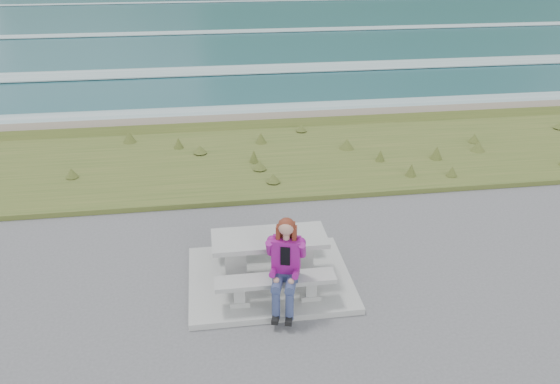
{
  "coord_description": "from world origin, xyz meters",
  "views": [
    {
      "loc": [
        -0.89,
        -7.31,
        5.21
      ],
      "look_at": [
        0.34,
        1.2,
        1.02
      ],
      "focal_mm": 35.0,
      "sensor_mm": 36.0,
      "label": 1
    }
  ],
  "objects_px": {
    "bench_landward": "(275,284)",
    "bench_seaward": "(264,236)",
    "seated_woman": "(285,278)",
    "picnic_table": "(269,245)"
  },
  "relations": [
    {
      "from": "picnic_table",
      "to": "bench_landward",
      "type": "relative_size",
      "value": 1.0
    },
    {
      "from": "bench_landward",
      "to": "bench_seaward",
      "type": "relative_size",
      "value": 1.0
    },
    {
      "from": "bench_landward",
      "to": "bench_seaward",
      "type": "distance_m",
      "value": 1.4
    },
    {
      "from": "bench_landward",
      "to": "seated_woman",
      "type": "bearing_deg",
      "value": -47.17
    },
    {
      "from": "picnic_table",
      "to": "bench_landward",
      "type": "distance_m",
      "value": 0.74
    },
    {
      "from": "bench_landward",
      "to": "seated_woman",
      "type": "height_order",
      "value": "seated_woman"
    },
    {
      "from": "bench_landward",
      "to": "picnic_table",
      "type": "bearing_deg",
      "value": 90.0
    },
    {
      "from": "bench_landward",
      "to": "bench_seaward",
      "type": "bearing_deg",
      "value": 90.0
    },
    {
      "from": "picnic_table",
      "to": "seated_woman",
      "type": "xyz_separation_m",
      "value": [
        0.12,
        -0.83,
        -0.06
      ]
    },
    {
      "from": "seated_woman",
      "to": "bench_seaward",
      "type": "bearing_deg",
      "value": 109.91
    }
  ]
}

